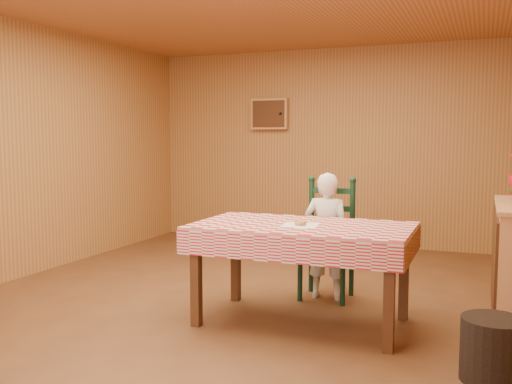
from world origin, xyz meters
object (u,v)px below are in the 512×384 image
(storage_bin, at_px, (493,350))
(ladder_chair, at_px, (328,241))
(seated_child, at_px, (327,236))
(dining_table, at_px, (302,235))

(storage_bin, bearing_deg, ladder_chair, 134.58)
(ladder_chair, bearing_deg, storage_bin, -45.42)
(ladder_chair, xyz_separation_m, storage_bin, (1.36, -1.38, -0.31))
(seated_child, relative_size, storage_bin, 2.97)
(dining_table, xyz_separation_m, seated_child, (0.00, 0.73, -0.13))
(seated_child, xyz_separation_m, storage_bin, (1.36, -1.33, -0.37))
(ladder_chair, height_order, seated_child, seated_child)
(dining_table, bearing_deg, seated_child, 90.00)
(seated_child, bearing_deg, storage_bin, 135.79)
(dining_table, distance_m, seated_child, 0.74)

